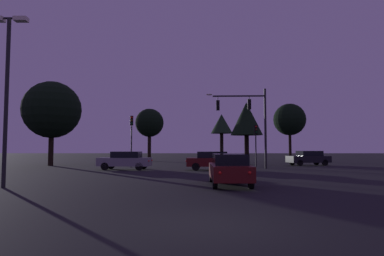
# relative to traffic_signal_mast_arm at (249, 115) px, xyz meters

# --- Properties ---
(ground_plane) EXTENTS (168.00, 168.00, 0.00)m
(ground_plane) POSITION_rel_traffic_signal_mast_arm_xyz_m (-4.62, 3.59, -4.78)
(ground_plane) COLOR black
(ground_plane) RESTS_ON ground
(traffic_signal_mast_arm) EXTENTS (5.34, 0.48, 7.10)m
(traffic_signal_mast_arm) POSITION_rel_traffic_signal_mast_arm_xyz_m (0.00, 0.00, 0.00)
(traffic_signal_mast_arm) COLOR #232326
(traffic_signal_mast_arm) RESTS_ON ground
(traffic_light_corner_left) EXTENTS (0.34, 0.37, 4.12)m
(traffic_light_corner_left) POSITION_rel_traffic_signal_mast_arm_xyz_m (1.28, 3.61, -1.85)
(traffic_light_corner_left) COLOR #232326
(traffic_light_corner_left) RESTS_ON ground
(traffic_light_corner_right) EXTENTS (0.34, 0.38, 4.86)m
(traffic_light_corner_right) POSITION_rel_traffic_signal_mast_arm_xyz_m (-10.81, 1.83, -1.36)
(traffic_light_corner_right) COLOR #232326
(traffic_light_corner_right) RESTS_ON ground
(car_nearside_lane) EXTENTS (1.82, 4.44, 1.52)m
(car_nearside_lane) POSITION_rel_traffic_signal_mast_arm_xyz_m (-3.28, -12.82, -3.98)
(car_nearside_lane) COLOR #4C0F0F
(car_nearside_lane) RESTS_ON ground
(car_crossing_left) EXTENTS (4.48, 2.05, 1.52)m
(car_crossing_left) POSITION_rel_traffic_signal_mast_arm_xyz_m (-10.69, -1.50, -3.98)
(car_crossing_left) COLOR gray
(car_crossing_left) RESTS_ON ground
(car_crossing_right) EXTENTS (4.59, 1.99, 1.52)m
(car_crossing_right) POSITION_rel_traffic_signal_mast_arm_xyz_m (-3.33, -2.02, -3.98)
(car_crossing_right) COLOR #4C0F0F
(car_crossing_right) RESTS_ON ground
(car_far_lane) EXTENTS (4.51, 2.52, 1.52)m
(car_far_lane) POSITION_rel_traffic_signal_mast_arm_xyz_m (7.06, 5.16, -3.98)
(car_far_lane) COLOR black
(car_far_lane) RESTS_ON ground
(parking_lot_lamp_post) EXTENTS (1.70, 0.36, 7.94)m
(parking_lot_lamp_post) POSITION_rel_traffic_signal_mast_arm_xyz_m (-13.67, -13.81, 0.26)
(parking_lot_lamp_post) COLOR #232326
(parking_lot_lamp_post) RESTS_ON ground
(tree_behind_sign) EXTENTS (4.57, 4.57, 8.20)m
(tree_behind_sign) POSITION_rel_traffic_signal_mast_arm_xyz_m (8.91, 17.51, 1.11)
(tree_behind_sign) COLOR black
(tree_behind_sign) RESTS_ON ground
(tree_left_far) EXTENTS (5.89, 5.89, 8.74)m
(tree_left_far) POSITION_rel_traffic_signal_mast_arm_xyz_m (-19.66, 4.74, 0.99)
(tree_left_far) COLOR black
(tree_left_far) RESTS_ON ground
(tree_center_horizon) EXTENTS (4.05, 4.05, 7.45)m
(tree_center_horizon) POSITION_rel_traffic_signal_mast_arm_xyz_m (-11.18, 17.39, 0.60)
(tree_center_horizon) COLOR black
(tree_center_horizon) RESTS_ON ground
(tree_right_cluster) EXTENTS (3.09, 3.09, 6.66)m
(tree_right_cluster) POSITION_rel_traffic_signal_mast_arm_xyz_m (-0.89, 17.19, 0.39)
(tree_right_cluster) COLOR black
(tree_right_cluster) RESTS_ON ground
(tree_lot_edge) EXTENTS (3.58, 3.58, 6.96)m
(tree_lot_edge) POSITION_rel_traffic_signal_mast_arm_xyz_m (1.00, 7.38, 0.27)
(tree_lot_edge) COLOR black
(tree_lot_edge) RESTS_ON ground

